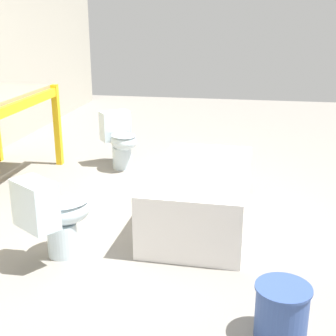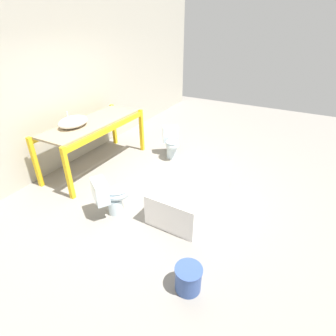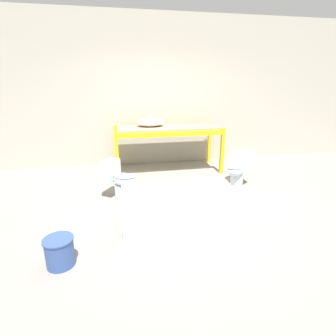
{
  "view_description": "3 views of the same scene",
  "coord_description": "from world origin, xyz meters",
  "px_view_note": "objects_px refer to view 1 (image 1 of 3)",
  "views": [
    {
      "loc": [
        -3.79,
        -0.97,
        1.72
      ],
      "look_at": [
        -0.22,
        -0.34,
        0.51
      ],
      "focal_mm": 50.0,
      "sensor_mm": 36.0,
      "label": 1
    },
    {
      "loc": [
        -3.3,
        -1.91,
        2.64
      ],
      "look_at": [
        -0.19,
        -0.21,
        0.61
      ],
      "focal_mm": 28.0,
      "sensor_mm": 36.0,
      "label": 2
    },
    {
      "loc": [
        -0.86,
        -3.67,
        1.84
      ],
      "look_at": [
        -0.2,
        -0.22,
        0.67
      ],
      "focal_mm": 28.0,
      "sensor_mm": 36.0,
      "label": 3
    }
  ],
  "objects_px": {
    "bathtub_main": "(201,192)",
    "toilet_far": "(120,139)",
    "bucket_white": "(282,310)",
    "toilet_near": "(55,214)"
  },
  "relations": [
    {
      "from": "bathtub_main",
      "to": "toilet_far",
      "type": "height_order",
      "value": "toilet_far"
    },
    {
      "from": "toilet_far",
      "to": "toilet_near",
      "type": "bearing_deg",
      "value": -123.84
    },
    {
      "from": "bathtub_main",
      "to": "bucket_white",
      "type": "relative_size",
      "value": 4.79
    },
    {
      "from": "toilet_near",
      "to": "bathtub_main",
      "type": "bearing_deg",
      "value": -107.96
    },
    {
      "from": "bathtub_main",
      "to": "toilet_far",
      "type": "bearing_deg",
      "value": 40.02
    },
    {
      "from": "toilet_near",
      "to": "bucket_white",
      "type": "xyz_separation_m",
      "value": [
        -0.63,
        -1.57,
        -0.18
      ]
    },
    {
      "from": "bathtub_main",
      "to": "toilet_far",
      "type": "distance_m",
      "value": 1.75
    },
    {
      "from": "toilet_near",
      "to": "toilet_far",
      "type": "distance_m",
      "value": 2.15
    },
    {
      "from": "toilet_far",
      "to": "bucket_white",
      "type": "relative_size",
      "value": 2.01
    },
    {
      "from": "toilet_near",
      "to": "toilet_far",
      "type": "xyz_separation_m",
      "value": [
        2.14,
        0.11,
        0.0
      ]
    }
  ]
}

